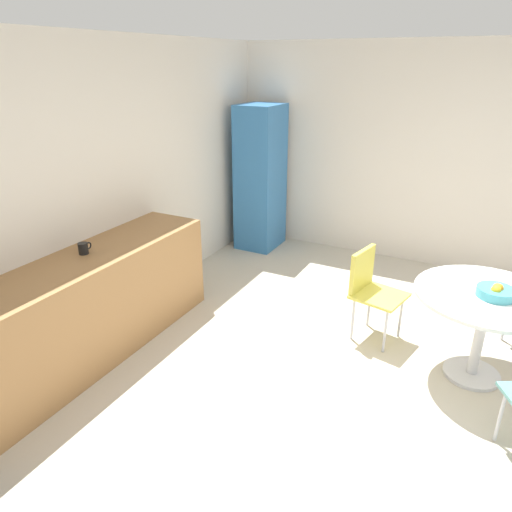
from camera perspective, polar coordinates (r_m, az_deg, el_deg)
The scene contains 9 objects.
ground_plane at distance 3.69m, azimuth 19.11°, elevation -18.68°, with size 6.00×6.00×0.00m, color beige.
wall_back at distance 4.38m, azimuth -20.47°, elevation 7.30°, with size 6.00×0.10×2.60m, color silver.
wall_side_right at distance 5.92m, azimuth 25.74°, elevation 10.27°, with size 0.10×6.00×2.60m, color silver.
counter_block at distance 4.17m, azimuth -19.74°, elevation -5.98°, with size 2.51×0.60×0.90m, color #9E7042.
locker_cabinet at distance 6.19m, azimuth 0.54°, elevation 9.50°, with size 0.60×0.50×1.87m, color #3372B2.
round_table at distance 3.99m, azimuth 26.28°, elevation -5.99°, with size 1.08×1.08×0.75m.
chair_yellow at distance 4.29m, azimuth 13.84°, elevation -3.36°, with size 0.50×0.50×0.83m.
fruit_bowl at distance 3.88m, azimuth 27.38°, elevation -3.93°, with size 0.28×0.28×0.11m.
mug_white at distance 4.06m, azimuth -20.39°, elevation 0.90°, with size 0.13×0.08×0.09m.
Camera 1 is at (-2.81, -0.17, 2.38)m, focal length 32.61 mm.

